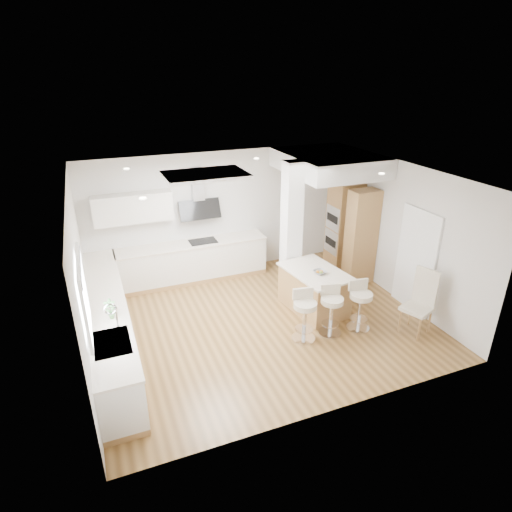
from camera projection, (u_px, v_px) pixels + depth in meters
name	position (u px, v px, depth m)	size (l,w,h in m)	color
ground	(261.00, 322.00, 8.16)	(6.00, 6.00, 0.00)	olive
ceiling	(261.00, 322.00, 8.16)	(6.00, 5.00, 0.02)	silver
wall_back	(220.00, 213.00, 9.71)	(6.00, 0.04, 2.80)	silver
wall_left	(82.00, 284.00, 6.57)	(0.04, 5.00, 2.80)	silver
wall_right	(399.00, 232.00, 8.60)	(0.04, 5.00, 2.80)	silver
skylight	(206.00, 175.00, 7.27)	(4.10, 2.10, 0.06)	white
window_left	(83.00, 293.00, 5.70)	(0.06, 1.28, 1.07)	white
doorway_right	(416.00, 262.00, 8.25)	(0.05, 1.00, 2.10)	#4E473D
counter_left	(109.00, 324.00, 7.25)	(0.63, 4.50, 1.35)	#B2844C
counter_back	(185.00, 252.00, 9.45)	(3.62, 0.63, 2.50)	#B2844C
pillar	(291.00, 229.00, 8.75)	(0.35, 0.35, 2.80)	white
soffit	(329.00, 163.00, 9.00)	(1.78, 2.20, 0.40)	silver
oven_column	(350.00, 231.00, 9.68)	(0.63, 1.21, 2.10)	#B2844C
peninsula	(314.00, 290.00, 8.42)	(1.10, 1.50, 0.91)	#B2844C
bar_stool_a	(304.00, 313.00, 7.44)	(0.49, 0.49, 0.95)	silver
bar_stool_b	(331.00, 308.00, 7.60)	(0.51, 0.51, 0.93)	silver
bar_stool_c	(360.00, 303.00, 7.75)	(0.48, 0.48, 0.94)	silver
dining_chair	(421.00, 299.00, 7.65)	(0.61, 0.61, 1.21)	beige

